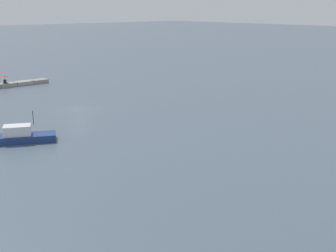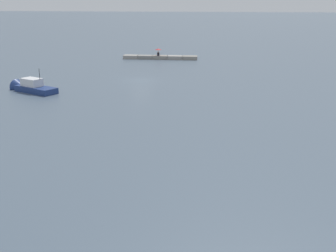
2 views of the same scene
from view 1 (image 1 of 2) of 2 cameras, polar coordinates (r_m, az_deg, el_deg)
The scene contains 5 objects.
ground_plane at distance 54.93m, azimuth -11.33°, elevation 2.16°, with size 500.00×500.00×0.00m, color #475666.
seawall_pier at distance 73.10m, azimuth -19.82°, elevation 4.95°, with size 13.02×1.80×0.61m.
person_seated_dark_left at distance 72.77m, azimuth -20.06°, elevation 5.33°, with size 0.42×0.63×0.73m.
umbrella_open_red at distance 72.79m, azimuth -20.18°, elevation 6.00°, with size 1.16×1.16×1.26m.
motorboat_navy_near at distance 42.77m, azimuth -19.12°, elevation -1.51°, with size 6.49×4.72×3.55m.
Camera 1 is at (27.37, 46.11, 11.89)m, focal length 47.79 mm.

